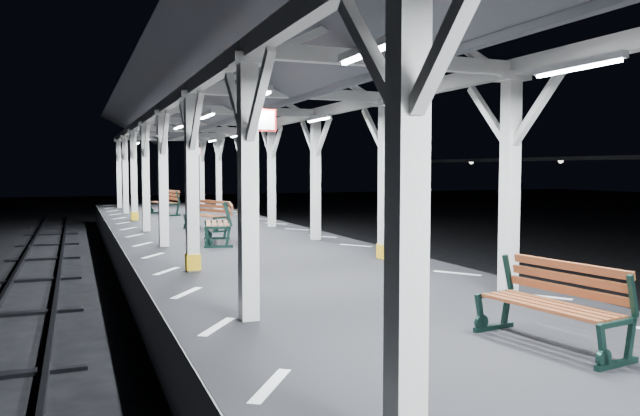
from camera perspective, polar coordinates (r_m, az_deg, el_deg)
ground at (r=10.78m, az=1.23°, el=-12.06°), size 120.00×120.00×0.00m
platform at (r=10.66m, az=1.23°, el=-9.47°), size 6.00×50.00×1.00m
hazard_stripes_left at (r=9.89m, az=-12.09°, el=-7.60°), size 1.00×48.00×0.01m
hazard_stripes_right at (r=11.71m, az=12.42°, el=-5.85°), size 1.00×48.00×0.01m
track_left at (r=10.03m, az=-26.94°, el=-13.20°), size 2.20×60.00×0.16m
track_right at (r=13.45m, az=21.52°, el=-8.79°), size 2.20×60.00×0.16m
canopy at (r=10.49m, az=1.31°, el=12.68°), size 5.40×49.00×4.65m
bench_near at (r=7.27m, az=20.75°, el=-8.01°), size 0.85×1.73×0.90m
bench_mid at (r=16.10m, az=-8.97°, el=-1.28°), size 1.05×1.99×1.03m
bench_far at (r=19.65m, az=-10.13°, el=-0.58°), size 1.21×1.80×0.92m
bench_extra at (r=26.50m, az=-13.86°, el=0.57°), size 1.09×1.99×1.02m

